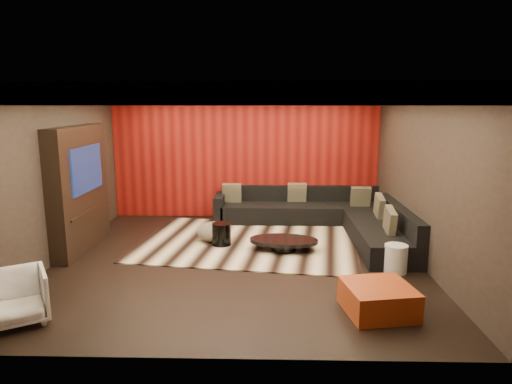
{
  "coord_description": "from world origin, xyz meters",
  "views": [
    {
      "loc": [
        0.5,
        -7.28,
        2.61
      ],
      "look_at": [
        0.3,
        0.6,
        1.05
      ],
      "focal_mm": 32.0,
      "sensor_mm": 36.0,
      "label": 1
    }
  ],
  "objects_px": {
    "coffee_table": "(284,244)",
    "drum_stool": "(221,234)",
    "orange_ottoman": "(378,299)",
    "white_side_table": "(396,259)",
    "armchair": "(16,297)",
    "sectional_sofa": "(327,218)"
  },
  "relations": [
    {
      "from": "drum_stool",
      "to": "white_side_table",
      "type": "relative_size",
      "value": 0.93
    },
    {
      "from": "white_side_table",
      "to": "armchair",
      "type": "xyz_separation_m",
      "value": [
        -5.0,
        -1.77,
        0.1
      ]
    },
    {
      "from": "coffee_table",
      "to": "white_side_table",
      "type": "distance_m",
      "value": 1.97
    },
    {
      "from": "coffee_table",
      "to": "orange_ottoman",
      "type": "bearing_deg",
      "value": -65.07
    },
    {
      "from": "coffee_table",
      "to": "drum_stool",
      "type": "relative_size",
      "value": 2.97
    },
    {
      "from": "coffee_table",
      "to": "orange_ottoman",
      "type": "relative_size",
      "value": 1.51
    },
    {
      "from": "white_side_table",
      "to": "orange_ottoman",
      "type": "relative_size",
      "value": 0.55
    },
    {
      "from": "drum_stool",
      "to": "white_side_table",
      "type": "xyz_separation_m",
      "value": [
        2.84,
        -1.25,
        -0.0
      ]
    },
    {
      "from": "orange_ottoman",
      "to": "sectional_sofa",
      "type": "height_order",
      "value": "sectional_sofa"
    },
    {
      "from": "coffee_table",
      "to": "drum_stool",
      "type": "bearing_deg",
      "value": 166.75
    },
    {
      "from": "sectional_sofa",
      "to": "orange_ottoman",
      "type": "bearing_deg",
      "value": -87.43
    },
    {
      "from": "white_side_table",
      "to": "sectional_sofa",
      "type": "height_order",
      "value": "sectional_sofa"
    },
    {
      "from": "coffee_table",
      "to": "orange_ottoman",
      "type": "xyz_separation_m",
      "value": [
        1.11,
        -2.38,
        0.06
      ]
    },
    {
      "from": "white_side_table",
      "to": "drum_stool",
      "type": "bearing_deg",
      "value": 156.19
    },
    {
      "from": "orange_ottoman",
      "to": "armchair",
      "type": "height_order",
      "value": "armchair"
    },
    {
      "from": "white_side_table",
      "to": "sectional_sofa",
      "type": "distance_m",
      "value": 2.48
    },
    {
      "from": "coffee_table",
      "to": "sectional_sofa",
      "type": "distance_m",
      "value": 1.67
    },
    {
      "from": "coffee_table",
      "to": "white_side_table",
      "type": "height_order",
      "value": "white_side_table"
    },
    {
      "from": "orange_ottoman",
      "to": "coffee_table",
      "type": "bearing_deg",
      "value": 114.93
    },
    {
      "from": "white_side_table",
      "to": "orange_ottoman",
      "type": "distance_m",
      "value": 1.52
    },
    {
      "from": "white_side_table",
      "to": "orange_ottoman",
      "type": "height_order",
      "value": "white_side_table"
    },
    {
      "from": "coffee_table",
      "to": "orange_ottoman",
      "type": "height_order",
      "value": "orange_ottoman"
    }
  ]
}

